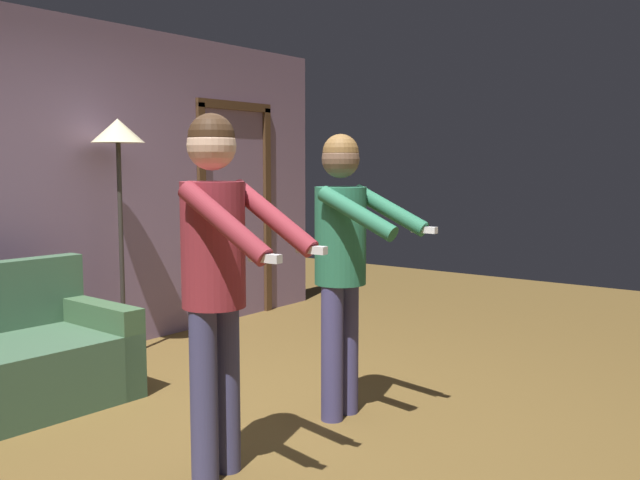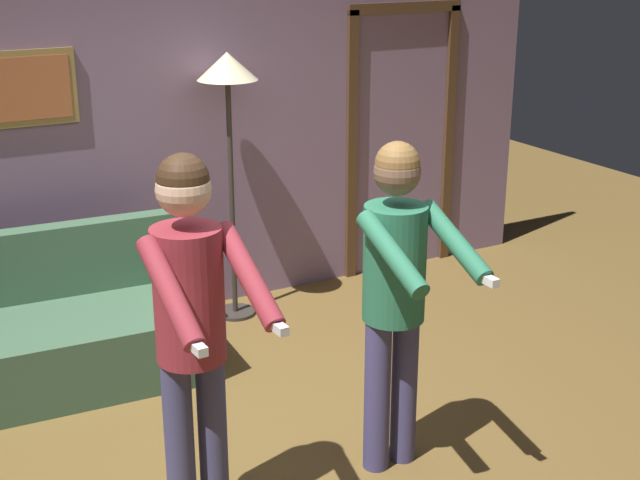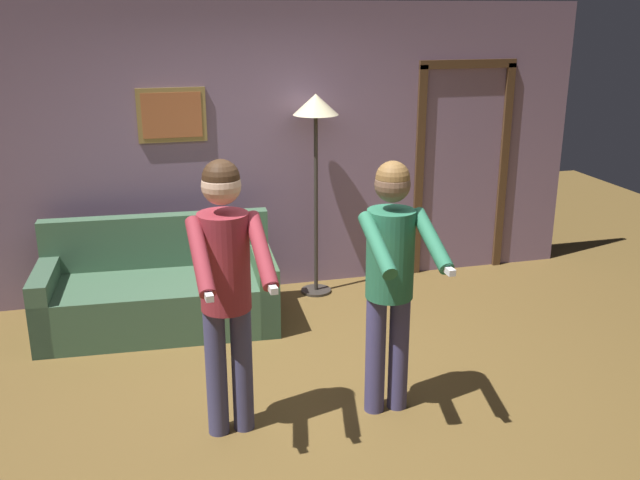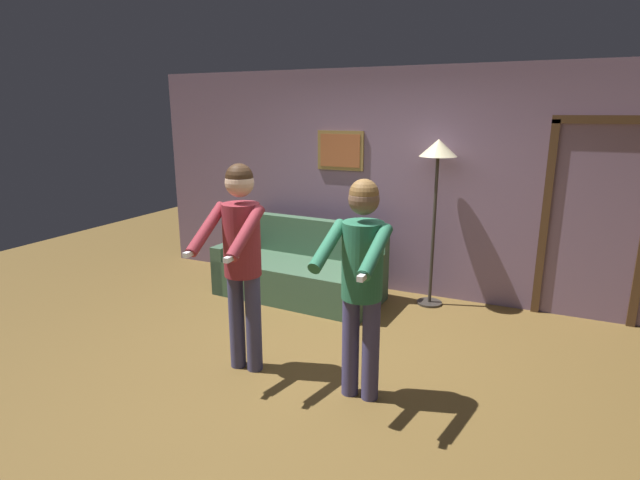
% 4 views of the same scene
% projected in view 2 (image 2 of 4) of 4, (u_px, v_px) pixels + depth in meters
% --- Properties ---
extents(ground_plane, '(12.00, 12.00, 0.00)m').
position_uv_depth(ground_plane, '(291.00, 474.00, 4.45)').
color(ground_plane, brown).
extents(back_wall_assembly, '(6.40, 0.10, 2.60)m').
position_uv_depth(back_wall_assembly, '(138.00, 133.00, 5.90)').
color(back_wall_assembly, slate).
rests_on(back_wall_assembly, ground_plane).
extents(couch, '(1.95, 0.96, 0.87)m').
position_uv_depth(couch, '(35.00, 341.00, 5.26)').
color(couch, '#3E6045').
rests_on(couch, ground_plane).
extents(torchiere_lamp, '(0.40, 0.40, 1.84)m').
position_uv_depth(torchiere_lamp, '(228.00, 90.00, 5.80)').
color(torchiere_lamp, '#332D28').
rests_on(torchiere_lamp, ground_plane).
extents(person_standing_left, '(0.45, 0.67, 1.73)m').
position_uv_depth(person_standing_left, '(191.00, 313.00, 3.73)').
color(person_standing_left, '#414069').
rests_on(person_standing_left, ground_plane).
extents(person_standing_right, '(0.43, 0.68, 1.67)m').
position_uv_depth(person_standing_right, '(396.00, 280.00, 4.20)').
color(person_standing_right, '#433F6F').
rests_on(person_standing_right, ground_plane).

